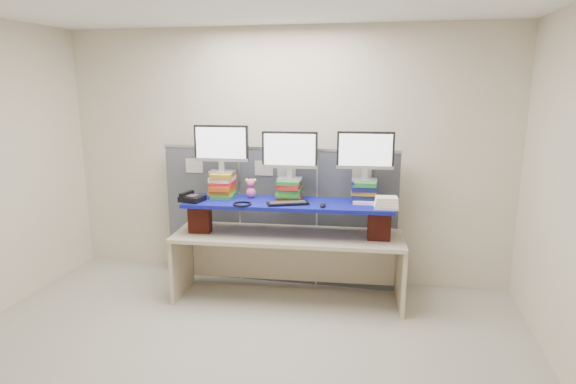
% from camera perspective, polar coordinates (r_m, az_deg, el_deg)
% --- Properties ---
extents(room, '(5.00, 4.00, 2.80)m').
position_cam_1_polar(room, '(3.50, -7.72, -0.52)').
color(room, beige).
rests_on(room, ground).
extents(cubicle_partition, '(2.60, 0.06, 1.53)m').
position_cam_1_polar(cubicle_partition, '(5.31, -1.17, -2.81)').
color(cubicle_partition, '#484C55').
rests_on(cubicle_partition, ground).
extents(desk, '(2.36, 0.84, 0.70)m').
position_cam_1_polar(desk, '(4.93, -0.00, -6.60)').
color(desk, beige).
rests_on(desk, ground).
extents(brick_pier_left, '(0.23, 0.14, 0.30)m').
position_cam_1_polar(brick_pier_left, '(4.99, -10.39, -3.05)').
color(brick_pier_left, maroon).
rests_on(brick_pier_left, desk).
extents(brick_pier_right, '(0.23, 0.14, 0.30)m').
position_cam_1_polar(brick_pier_right, '(4.76, 10.75, -3.84)').
color(brick_pier_right, maroon).
rests_on(brick_pier_right, desk).
extents(blue_board, '(2.10, 0.66, 0.04)m').
position_cam_1_polar(blue_board, '(4.79, -0.00, -1.38)').
color(blue_board, '#0B0A80').
rests_on(blue_board, brick_pier_left).
extents(book_stack_left, '(0.27, 0.31, 0.26)m').
position_cam_1_polar(book_stack_left, '(5.01, -7.77, 0.84)').
color(book_stack_left, '#20782D').
rests_on(book_stack_left, blue_board).
extents(book_stack_center, '(0.27, 0.31, 0.20)m').
position_cam_1_polar(book_stack_center, '(4.88, 0.18, 0.32)').
color(book_stack_center, '#B84911').
rests_on(book_stack_center, blue_board).
extents(book_stack_right, '(0.27, 0.31, 0.21)m').
position_cam_1_polar(book_stack_right, '(4.84, 8.98, 0.11)').
color(book_stack_right, white).
rests_on(book_stack_right, blue_board).
extents(monitor_left, '(0.56, 0.17, 0.48)m').
position_cam_1_polar(monitor_left, '(4.95, -7.91, 5.44)').
color(monitor_left, '#ACACB1').
rests_on(monitor_left, book_stack_left).
extents(monitor_center, '(0.56, 0.17, 0.48)m').
position_cam_1_polar(monitor_center, '(4.81, 0.20, 4.71)').
color(monitor_center, '#ACACB1').
rests_on(monitor_center, book_stack_center).
extents(monitor_right, '(0.56, 0.17, 0.48)m').
position_cam_1_polar(monitor_right, '(4.77, 9.15, 4.59)').
color(monitor_right, '#ACACB1').
rests_on(monitor_right, book_stack_right).
extents(keyboard, '(0.42, 0.28, 0.03)m').
position_cam_1_polar(keyboard, '(4.68, -0.02, -1.35)').
color(keyboard, black).
rests_on(keyboard, blue_board).
extents(mouse, '(0.06, 0.10, 0.03)m').
position_cam_1_polar(mouse, '(4.60, 4.15, -1.59)').
color(mouse, black).
rests_on(mouse, blue_board).
extents(desk_phone, '(0.25, 0.23, 0.09)m').
position_cam_1_polar(desk_phone, '(4.91, -11.37, -0.68)').
color(desk_phone, black).
rests_on(desk_phone, blue_board).
extents(headset, '(0.22, 0.22, 0.02)m').
position_cam_1_polar(headset, '(4.69, -5.44, -1.41)').
color(headset, black).
rests_on(headset, blue_board).
extents(plush_toy, '(0.12, 0.09, 0.20)m').
position_cam_1_polar(plush_toy, '(4.95, -4.42, 0.48)').
color(plush_toy, '#F95E91').
rests_on(plush_toy, blue_board).
extents(binder_stack, '(0.23, 0.19, 0.11)m').
position_cam_1_polar(binder_stack, '(4.63, 11.58, -1.27)').
color(binder_stack, white).
rests_on(binder_stack, blue_board).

